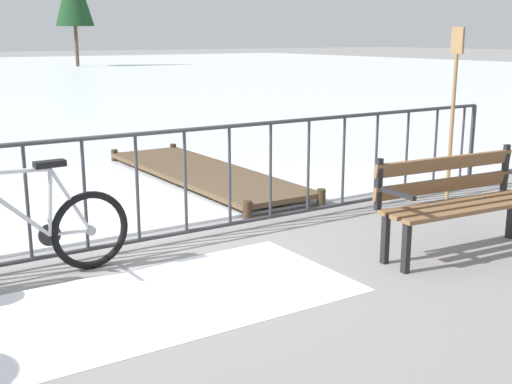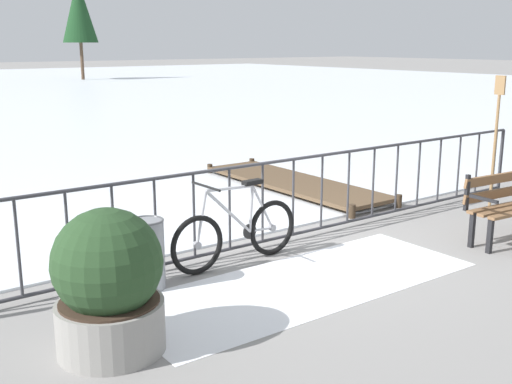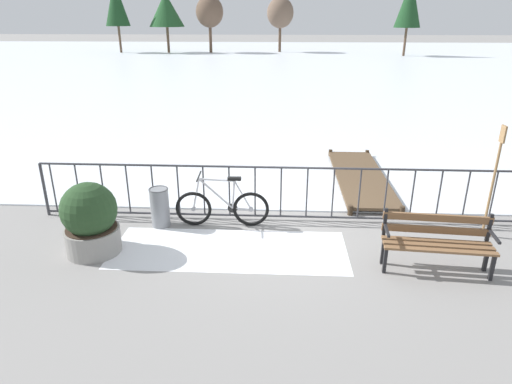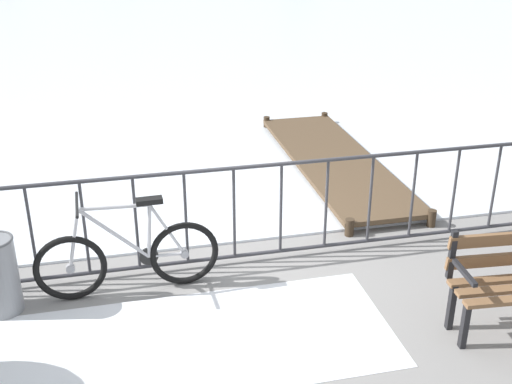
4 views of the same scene
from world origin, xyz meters
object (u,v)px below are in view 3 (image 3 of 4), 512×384
object	(u,v)px
bicycle_near_railing	(222,207)
planter_with_shrub	(90,220)
oar_upright	(494,175)
trash_bin	(160,207)
park_bench	(437,238)

from	to	relation	value
bicycle_near_railing	planter_with_shrub	xyz separation A→B (m)	(-1.99, -1.08, 0.21)
bicycle_near_railing	oar_upright	size ratio (longest dim) A/B	0.86
trash_bin	oar_upright	xyz separation A→B (m)	(5.75, -0.12, 0.76)
bicycle_near_railing	oar_upright	world-z (taller)	oar_upright
bicycle_near_railing	trash_bin	xyz separation A→B (m)	(-1.14, -0.07, 0.00)
trash_bin	oar_upright	world-z (taller)	oar_upright
park_bench	oar_upright	bearing A→B (deg)	43.17
park_bench	trash_bin	xyz separation A→B (m)	(-4.54, 1.25, -0.14)
bicycle_near_railing	planter_with_shrub	size ratio (longest dim) A/B	1.43
park_bench	oar_upright	world-z (taller)	oar_upright
trash_bin	oar_upright	distance (m)	5.80
park_bench	trash_bin	world-z (taller)	park_bench
planter_with_shrub	trash_bin	size ratio (longest dim) A/B	1.63
planter_with_shrub	trash_bin	xyz separation A→B (m)	(0.85, 1.02, -0.21)
bicycle_near_railing	oar_upright	xyz separation A→B (m)	(4.61, -0.18, 0.77)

